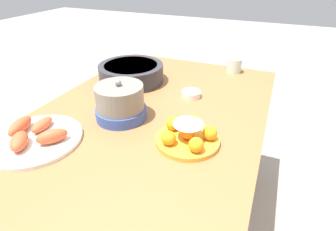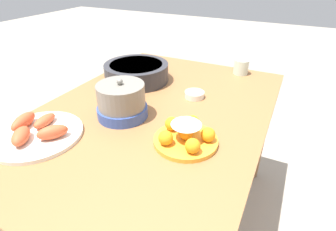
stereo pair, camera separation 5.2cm
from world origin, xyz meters
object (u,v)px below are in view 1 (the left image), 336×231
(seafood_platter, at_px, (34,137))
(warming_pot, at_px, (120,103))
(cup_near, at_px, (234,65))
(dining_table, at_px, (153,128))
(cake_plate, at_px, (188,135))
(sauce_bowl, at_px, (191,94))
(serving_bowl, at_px, (131,73))

(seafood_platter, height_order, warming_pot, warming_pot)
(cup_near, bearing_deg, dining_table, 157.82)
(cake_plate, xyz_separation_m, sauce_bowl, (0.34, 0.10, -0.01))
(cake_plate, bearing_deg, dining_table, 54.06)
(cake_plate, xyz_separation_m, cup_near, (0.73, -0.02, 0.01))
(cake_plate, bearing_deg, warming_pot, 79.90)
(cake_plate, height_order, warming_pot, warming_pot)
(dining_table, distance_m, seafood_platter, 0.47)
(dining_table, bearing_deg, serving_bowl, 44.30)
(sauce_bowl, bearing_deg, serving_bowl, 81.64)
(dining_table, distance_m, sauce_bowl, 0.24)
(cake_plate, relative_size, seafood_platter, 0.70)
(serving_bowl, height_order, cup_near, serving_bowl)
(dining_table, height_order, sauce_bowl, sauce_bowl)
(serving_bowl, bearing_deg, warming_pot, -156.80)
(cake_plate, distance_m, seafood_platter, 0.53)
(serving_bowl, bearing_deg, cup_near, -53.91)
(dining_table, xyz_separation_m, sauce_bowl, (0.19, -0.11, 0.11))
(serving_bowl, height_order, warming_pot, warming_pot)
(cup_near, xyz_separation_m, warming_pot, (-0.67, 0.32, 0.03))
(cake_plate, bearing_deg, sauce_bowl, 16.46)
(dining_table, relative_size, cake_plate, 5.93)
(dining_table, xyz_separation_m, serving_bowl, (0.24, 0.23, 0.14))
(cup_near, bearing_deg, sauce_bowl, 162.51)
(sauce_bowl, bearing_deg, dining_table, 148.96)
(sauce_bowl, height_order, seafood_platter, seafood_platter)
(serving_bowl, height_order, seafood_platter, serving_bowl)
(warming_pot, bearing_deg, cake_plate, -100.10)
(seafood_platter, bearing_deg, warming_pot, -37.08)
(cake_plate, bearing_deg, cup_near, -1.75)
(cake_plate, bearing_deg, serving_bowl, 48.62)
(cake_plate, relative_size, serving_bowl, 0.68)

